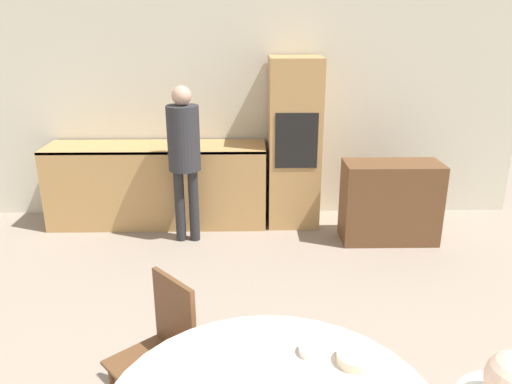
{
  "coord_description": "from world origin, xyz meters",
  "views": [
    {
      "loc": [
        -0.04,
        -0.49,
        2.28
      ],
      "look_at": [
        0.02,
        2.9,
        1.1
      ],
      "focal_mm": 35.0,
      "sensor_mm": 36.0,
      "label": 1
    }
  ],
  "objects_px": {
    "sideboard": "(390,202)",
    "oven_unit": "(294,143)",
    "chair_far_left": "(163,346)",
    "person_standing": "(184,148)",
    "bowl_centre": "(312,350)",
    "bowl_near": "(356,358)"
  },
  "relations": [
    {
      "from": "sideboard",
      "to": "oven_unit",
      "type": "bearing_deg",
      "value": 151.19
    },
    {
      "from": "oven_unit",
      "to": "chair_far_left",
      "type": "distance_m",
      "value": 3.27
    },
    {
      "from": "oven_unit",
      "to": "person_standing",
      "type": "xyz_separation_m",
      "value": [
        -1.17,
        -0.51,
        0.08
      ]
    },
    {
      "from": "bowl_centre",
      "to": "chair_far_left",
      "type": "bearing_deg",
      "value": 153.5
    },
    {
      "from": "oven_unit",
      "to": "sideboard",
      "type": "xyz_separation_m",
      "value": [
        0.99,
        -0.54,
        -0.52
      ]
    },
    {
      "from": "sideboard",
      "to": "chair_far_left",
      "type": "relative_size",
      "value": 1.11
    },
    {
      "from": "oven_unit",
      "to": "chair_far_left",
      "type": "height_order",
      "value": "oven_unit"
    },
    {
      "from": "oven_unit",
      "to": "person_standing",
      "type": "distance_m",
      "value": 1.28
    },
    {
      "from": "oven_unit",
      "to": "bowl_centre",
      "type": "height_order",
      "value": "oven_unit"
    },
    {
      "from": "sideboard",
      "to": "bowl_centre",
      "type": "height_order",
      "value": "sideboard"
    },
    {
      "from": "sideboard",
      "to": "bowl_near",
      "type": "distance_m",
      "value": 3.18
    },
    {
      "from": "oven_unit",
      "to": "sideboard",
      "type": "bearing_deg",
      "value": -28.81
    },
    {
      "from": "person_standing",
      "to": "bowl_near",
      "type": "distance_m",
      "value": 3.25
    },
    {
      "from": "bowl_near",
      "to": "bowl_centre",
      "type": "distance_m",
      "value": 0.21
    },
    {
      "from": "person_standing",
      "to": "oven_unit",
      "type": "bearing_deg",
      "value": 23.62
    },
    {
      "from": "oven_unit",
      "to": "bowl_centre",
      "type": "xyz_separation_m",
      "value": [
        -0.22,
        -3.47,
        -0.18
      ]
    },
    {
      "from": "chair_far_left",
      "to": "bowl_centre",
      "type": "relative_size",
      "value": 7.0
    },
    {
      "from": "oven_unit",
      "to": "bowl_near",
      "type": "bearing_deg",
      "value": -90.26
    },
    {
      "from": "chair_far_left",
      "to": "bowl_centre",
      "type": "xyz_separation_m",
      "value": [
        0.8,
        -0.4,
        0.26
      ]
    },
    {
      "from": "oven_unit",
      "to": "bowl_centre",
      "type": "relative_size",
      "value": 14.66
    },
    {
      "from": "oven_unit",
      "to": "person_standing",
      "type": "height_order",
      "value": "oven_unit"
    },
    {
      "from": "sideboard",
      "to": "chair_far_left",
      "type": "distance_m",
      "value": 3.23
    }
  ]
}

